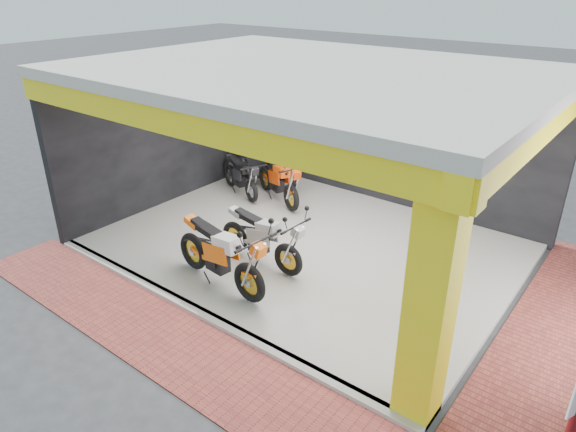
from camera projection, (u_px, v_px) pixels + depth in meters
name	position (u px, v px, depth m)	size (l,w,h in m)	color
ground	(242.00, 289.00, 9.32)	(80.00, 80.00, 0.00)	#2D2D30
showroom_floor	(307.00, 245.00, 10.73)	(8.00, 6.00, 0.10)	silver
showroom_ceiling	(310.00, 72.00, 9.21)	(8.40, 6.40, 0.20)	beige
back_wall	(384.00, 133.00, 12.22)	(8.20, 0.20, 3.50)	black
left_wall	(169.00, 133.00, 12.28)	(0.20, 6.20, 3.50)	black
corner_column	(431.00, 300.00, 5.96)	(0.50, 0.50, 3.50)	yellow
header_beam_front	(185.00, 122.00, 7.20)	(8.40, 0.30, 0.40)	yellow
header_beam_right	(543.00, 124.00, 7.12)	(0.30, 6.40, 0.40)	yellow
floor_kerb	(201.00, 313.00, 8.57)	(8.00, 0.20, 0.10)	silver
paver_front	(164.00, 339.00, 8.03)	(9.00, 1.40, 0.03)	brown
paver_right	(553.00, 336.00, 8.08)	(1.40, 7.00, 0.03)	brown
signpost	(574.00, 422.00, 4.88)	(0.15, 0.32, 2.42)	#5B0D10
moto_hero	(249.00, 265.00, 8.48)	(2.41, 0.89, 1.47)	#FF630A
moto_row_a	(288.00, 245.00, 9.27)	(2.15, 0.80, 1.31)	#999CA0
moto_row_b	(251.00, 180.00, 12.37)	(1.90, 0.70, 1.16)	black
moto_row_c	(291.00, 185.00, 11.86)	(2.19, 0.81, 1.34)	#E23E09
moto_row_d	(285.00, 165.00, 12.93)	(2.37, 0.88, 1.45)	black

